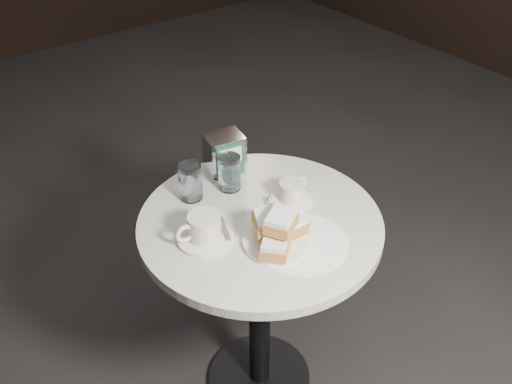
% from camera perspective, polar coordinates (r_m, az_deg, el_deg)
% --- Properties ---
extents(ground, '(7.00, 7.00, 0.00)m').
position_cam_1_polar(ground, '(2.17, 0.33, -18.25)').
color(ground, black).
rests_on(ground, ground).
extents(cafe_table, '(0.70, 0.70, 0.74)m').
position_cam_1_polar(cafe_table, '(1.76, 0.40, -7.80)').
color(cafe_table, black).
rests_on(cafe_table, ground).
extents(sugar_spill, '(0.34, 0.34, 0.00)m').
position_cam_1_polar(sugar_spill, '(1.55, 4.48, -5.05)').
color(sugar_spill, white).
rests_on(sugar_spill, cafe_table).
extents(beignet_plate, '(0.23, 0.23, 0.11)m').
position_cam_1_polar(beignet_plate, '(1.52, 2.14, -4.08)').
color(beignet_plate, silver).
rests_on(beignet_plate, cafe_table).
extents(coffee_cup_left, '(0.17, 0.17, 0.08)m').
position_cam_1_polar(coffee_cup_left, '(1.54, -5.20, -3.77)').
color(coffee_cup_left, white).
rests_on(coffee_cup_left, cafe_table).
extents(coffee_cup_right, '(0.15, 0.15, 0.07)m').
position_cam_1_polar(coffee_cup_right, '(1.68, 3.59, -0.11)').
color(coffee_cup_right, white).
rests_on(coffee_cup_right, cafe_table).
extents(water_glass_left, '(0.09, 0.09, 0.11)m').
position_cam_1_polar(water_glass_left, '(1.69, -6.57, 0.97)').
color(water_glass_left, white).
rests_on(water_glass_left, cafe_table).
extents(water_glass_right, '(0.08, 0.08, 0.11)m').
position_cam_1_polar(water_glass_right, '(1.72, -2.68, 1.90)').
color(water_glass_right, white).
rests_on(water_glass_right, cafe_table).
extents(napkin_dispenser, '(0.13, 0.11, 0.13)m').
position_cam_1_polar(napkin_dispenser, '(1.78, -3.16, 3.77)').
color(napkin_dispenser, silver).
rests_on(napkin_dispenser, cafe_table).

